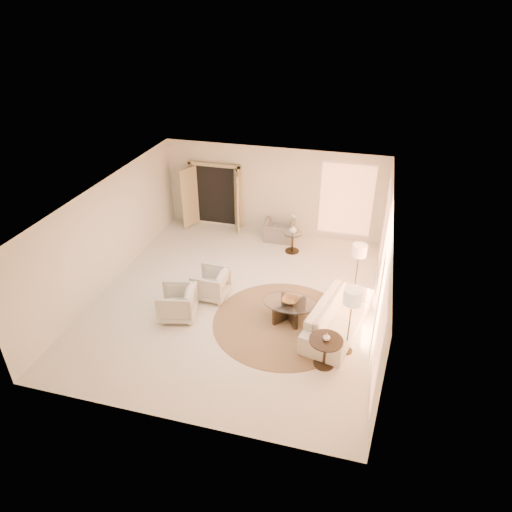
% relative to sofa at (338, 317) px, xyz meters
% --- Properties ---
extents(room, '(7.04, 8.04, 2.83)m').
position_rel_sofa_xyz_m(room, '(-2.63, 0.58, 1.03)').
color(room, '#EDE4CE').
rests_on(room, ground).
extents(windows_right, '(0.10, 6.40, 2.40)m').
position_rel_sofa_xyz_m(windows_right, '(0.82, 0.68, 0.98)').
color(windows_right, '#FF9C66').
rests_on(windows_right, room).
extents(window_back_corner, '(1.70, 0.10, 2.40)m').
position_rel_sofa_xyz_m(window_back_corner, '(-0.33, 4.53, 0.98)').
color(window_back_corner, '#FF9C66').
rests_on(window_back_corner, room).
extents(curtains_right, '(0.06, 5.20, 2.60)m').
position_rel_sofa_xyz_m(curtains_right, '(0.77, 1.58, 0.93)').
color(curtains_right, '#C8AE8E').
rests_on(curtains_right, room).
extents(french_doors, '(1.95, 0.66, 2.16)m').
position_rel_sofa_xyz_m(french_doors, '(-4.53, 4.40, 0.70)').
color(french_doors, tan).
rests_on(french_doors, room).
extents(area_rug, '(4.03, 4.03, 0.01)m').
position_rel_sofa_xyz_m(area_rug, '(-1.29, -0.09, -0.36)').
color(area_rug, '#493420').
rests_on(area_rug, room).
extents(sofa, '(1.53, 2.66, 0.73)m').
position_rel_sofa_xyz_m(sofa, '(0.00, 0.00, 0.00)').
color(sofa, beige).
rests_on(sofa, room).
extents(armchair_left, '(0.80, 0.85, 0.84)m').
position_rel_sofa_xyz_m(armchair_left, '(-3.30, 0.51, 0.06)').
color(armchair_left, beige).
rests_on(armchair_left, room).
extents(armchair_right, '(0.95, 1.00, 0.87)m').
position_rel_sofa_xyz_m(armchair_right, '(-3.80, -0.50, 0.07)').
color(armchair_right, beige).
rests_on(armchair_right, room).
extents(accent_chair, '(0.96, 0.65, 0.82)m').
position_rel_sofa_xyz_m(accent_chair, '(-2.28, 3.98, 0.04)').
color(accent_chair, gray).
rests_on(accent_chair, room).
extents(coffee_table, '(1.39, 1.39, 0.47)m').
position_rel_sofa_xyz_m(coffee_table, '(-1.18, 0.13, -0.07)').
color(coffee_table, black).
rests_on(coffee_table, room).
extents(end_table, '(0.71, 0.71, 0.67)m').
position_rel_sofa_xyz_m(end_table, '(-0.15, -1.24, 0.09)').
color(end_table, black).
rests_on(end_table, room).
extents(side_table, '(0.56, 0.56, 0.65)m').
position_rel_sofa_xyz_m(side_table, '(-1.73, 3.36, 0.03)').
color(side_table, black).
rests_on(side_table, room).
extents(floor_lamp_near, '(0.36, 0.36, 1.49)m').
position_rel_sofa_xyz_m(floor_lamp_near, '(0.27, 1.51, 0.91)').
color(floor_lamp_near, black).
rests_on(floor_lamp_near, room).
extents(floor_lamp_far, '(0.40, 0.40, 1.64)m').
position_rel_sofa_xyz_m(floor_lamp_far, '(0.27, -0.70, 1.03)').
color(floor_lamp_far, black).
rests_on(floor_lamp_far, room).
extents(bowl, '(0.39, 0.39, 0.09)m').
position_rel_sofa_xyz_m(bowl, '(-1.18, 0.13, 0.16)').
color(bowl, brown).
rests_on(bowl, coffee_table).
extents(end_vase, '(0.16, 0.16, 0.16)m').
position_rel_sofa_xyz_m(end_vase, '(-0.15, -1.24, 0.38)').
color(end_vase, white).
rests_on(end_vase, end_table).
extents(side_vase, '(0.23, 0.23, 0.22)m').
position_rel_sofa_xyz_m(side_vase, '(-1.73, 3.36, 0.39)').
color(side_vase, white).
rests_on(side_vase, side_table).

